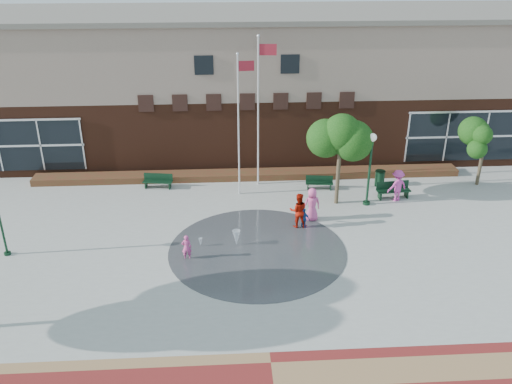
{
  "coord_description": "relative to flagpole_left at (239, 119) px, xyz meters",
  "views": [
    {
      "loc": [
        -1.4,
        -19.0,
        13.39
      ],
      "look_at": [
        0.0,
        4.0,
        2.6
      ],
      "focal_mm": 38.0,
      "sensor_mm": 36.0,
      "label": 1
    }
  ],
  "objects": [
    {
      "name": "splash_pad",
      "position": [
        0.59,
        -6.34,
        -4.5
      ],
      "size": [
        8.4,
        8.4,
        0.01
      ],
      "primitive_type": "cylinder",
      "color": "#383A3D",
      "rests_on": "ground"
    },
    {
      "name": "tree_small_right",
      "position": [
        14.24,
        0.44,
        -1.71
      ],
      "size": [
        2.24,
        2.24,
        3.83
      ],
      "color": "#3E3324",
      "rests_on": "ground"
    },
    {
      "name": "lamp_right",
      "position": [
        6.95,
        -1.8,
        -1.92
      ],
      "size": [
        0.44,
        0.44,
        4.15
      ],
      "color": "#11321D",
      "rests_on": "ground"
    },
    {
      "name": "bench_right",
      "position": [
        8.65,
        -1.09,
        -4.19
      ],
      "size": [
        1.96,
        0.72,
        0.96
      ],
      "rotation": [
        0.0,
        0.0,
        0.1
      ],
      "color": "#11321D",
      "rests_on": "ground"
    },
    {
      "name": "ground",
      "position": [
        0.59,
        -9.34,
        -4.5
      ],
      "size": [
        120.0,
        120.0,
        0.0
      ],
      "primitive_type": "plane",
      "color": "#666056",
      "rests_on": "ground"
    },
    {
      "name": "bench_mid",
      "position": [
        4.67,
        0.37,
        -4.24
      ],
      "size": [
        1.63,
        0.62,
        0.8
      ],
      "rotation": [
        0.0,
        0.0,
        -0.12
      ],
      "color": "#11321D",
      "rests_on": "ground"
    },
    {
      "name": "water_jet_a",
      "position": [
        -0.38,
        -5.8,
        -4.5
      ],
      "size": [
        0.39,
        0.39,
        0.77
      ],
      "primitive_type": "cone",
      "rotation": [
        3.14,
        0.0,
        0.0
      ],
      "color": "white",
      "rests_on": "ground"
    },
    {
      "name": "flagpole_left",
      "position": [
        0.0,
        0.0,
        0.0
      ],
      "size": [
        0.95,
        0.16,
        8.08
      ],
      "rotation": [
        0.0,
        0.0,
        0.09
      ],
      "color": "white",
      "rests_on": "ground"
    },
    {
      "name": "child_splash",
      "position": [
        -2.68,
        -6.86,
        -3.88
      ],
      "size": [
        0.45,
        0.3,
        1.23
      ],
      "primitive_type": "imported",
      "rotation": [
        0.0,
        0.0,
        3.16
      ],
      "color": "#D94792",
      "rests_on": "ground"
    },
    {
      "name": "tree_mid",
      "position": [
        5.31,
        -1.54,
        -0.68
      ],
      "size": [
        3.11,
        3.11,
        5.24
      ],
      "color": "#3E3324",
      "rests_on": "ground"
    },
    {
      "name": "adult_red",
      "position": [
        2.81,
        -4.13,
        -3.56
      ],
      "size": [
        0.94,
        0.75,
        1.87
      ],
      "primitive_type": "imported",
      "rotation": [
        0.0,
        0.0,
        3.1
      ],
      "color": "#AA1507",
      "rests_on": "ground"
    },
    {
      "name": "adult_pink",
      "position": [
        3.61,
        -3.44,
        -3.59
      ],
      "size": [
        0.97,
        0.71,
        1.82
      ],
      "primitive_type": "imported",
      "rotation": [
        0.0,
        0.0,
        3.3
      ],
      "color": "#E45398",
      "rests_on": "ground"
    },
    {
      "name": "water_jet_b",
      "position": [
        -2.1,
        -5.81,
        -4.5
      ],
      "size": [
        0.19,
        0.19,
        0.42
      ],
      "primitive_type": "cone",
      "rotation": [
        3.14,
        0.0,
        0.0
      ],
      "color": "white",
      "rests_on": "ground"
    },
    {
      "name": "flower_bed",
      "position": [
        0.59,
        2.26,
        -4.5
      ],
      "size": [
        26.0,
        1.2,
        0.4
      ],
      "primitive_type": "cube",
      "color": "maroon",
      "rests_on": "ground"
    },
    {
      "name": "trash_can",
      "position": [
        8.33,
        0.63,
        -4.01
      ],
      "size": [
        0.59,
        0.59,
        0.97
      ],
      "color": "#11321D",
      "rests_on": "ground"
    },
    {
      "name": "bench_left",
      "position": [
        -4.82,
        1.1,
        -4.22
      ],
      "size": [
        1.78,
        0.74,
        0.87
      ],
      "rotation": [
        0.0,
        0.0,
        -0.15
      ],
      "color": "#11321D",
      "rests_on": "ground"
    },
    {
      "name": "child_blue",
      "position": [
        3.1,
        -4.28,
        -3.95
      ],
      "size": [
        0.68,
        0.58,
        1.09
      ],
      "primitive_type": "imported",
      "rotation": [
        0.0,
        0.0,
        2.55
      ],
      "color": "#174B9E",
      "rests_on": "ground"
    },
    {
      "name": "flagpole_right",
      "position": [
        1.17,
        1.33,
        0.4
      ],
      "size": [
        1.08,
        0.18,
        8.77
      ],
      "rotation": [
        0.0,
        0.0,
        -0.07
      ],
      "color": "white",
      "rests_on": "ground"
    },
    {
      "name": "plaza_concrete",
      "position": [
        0.59,
        -5.34,
        -4.5
      ],
      "size": [
        46.0,
        18.0,
        0.01
      ],
      "primitive_type": "cube",
      "color": "#A8A8A0",
      "rests_on": "ground"
    },
    {
      "name": "person_bench",
      "position": [
        8.73,
        -1.41,
        -3.58
      ],
      "size": [
        1.35,
        1.05,
        1.84
      ],
      "primitive_type": "imported",
      "rotation": [
        0.0,
        0.0,
        3.49
      ],
      "color": "#D441A5",
      "rests_on": "ground"
    },
    {
      "name": "library_building",
      "position": [
        0.59,
        8.14,
        0.14
      ],
      "size": [
        44.4,
        10.4,
        9.2
      ],
      "color": "#502718",
      "rests_on": "ground"
    }
  ]
}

